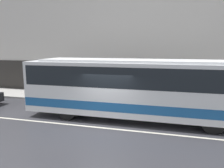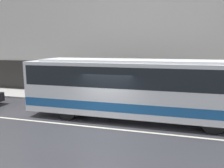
# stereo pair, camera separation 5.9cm
# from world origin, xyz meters

# --- Properties ---
(ground_plane) EXTENTS (60.00, 60.00, 0.00)m
(ground_plane) POSITION_xyz_m (0.00, 0.00, 0.00)
(ground_plane) COLOR #333338
(sidewalk) EXTENTS (60.00, 2.87, 0.14)m
(sidewalk) POSITION_xyz_m (0.00, 5.43, 0.07)
(sidewalk) COLOR #A09E99
(sidewalk) RESTS_ON ground_plane
(building_facade) EXTENTS (60.00, 0.35, 10.57)m
(building_facade) POSITION_xyz_m (0.00, 7.01, 5.10)
(building_facade) COLOR silver
(building_facade) RESTS_ON ground_plane
(lane_stripe) EXTENTS (54.00, 0.14, 0.01)m
(lane_stripe) POSITION_xyz_m (0.00, 0.00, 0.00)
(lane_stripe) COLOR beige
(lane_stripe) RESTS_ON ground_plane
(transit_bus) EXTENTS (11.10, 2.62, 3.15)m
(transit_bus) POSITION_xyz_m (0.90, 1.79, 1.78)
(transit_bus) COLOR white
(transit_bus) RESTS_ON ground_plane
(pedestrian_waiting) EXTENTS (0.36, 0.36, 1.72)m
(pedestrian_waiting) POSITION_xyz_m (1.26, 5.48, 0.95)
(pedestrian_waiting) COLOR maroon
(pedestrian_waiting) RESTS_ON sidewalk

